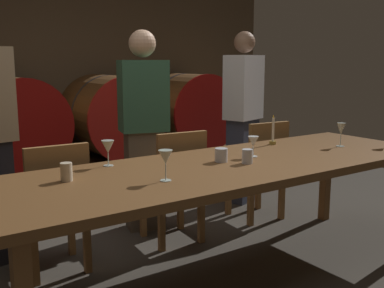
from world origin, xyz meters
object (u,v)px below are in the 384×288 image
(cup_center, at_px, (221,155))
(cup_right, at_px, (247,156))
(wine_glass_left, at_px, (166,158))
(wine_glass_right, at_px, (341,130))
(wine_barrel_center_right, at_px, (110,116))
(wine_glass_center, at_px, (253,142))
(wine_glass_far_left, at_px, (108,147))
(wine_barrel_center_left, at_px, (13,123))
(guest_right, at_px, (243,116))
(chair_right, at_px, (261,166))
(dining_table, at_px, (233,172))
(chair_center, at_px, (176,181))
(chair_left, at_px, (55,202))
(cup_left, at_px, (66,172))
(wine_barrel_far_right, at_px, (185,110))
(guest_center, at_px, (144,129))
(candle_center, at_px, (273,136))

(cup_center, relative_size, cup_right, 0.96)
(wine_glass_left, height_order, wine_glass_right, wine_glass_right)
(wine_barrel_center_right, bearing_deg, wine_glass_center, -91.83)
(wine_glass_far_left, distance_m, cup_center, 0.70)
(wine_barrel_center_left, bearing_deg, guest_right, -32.87)
(wine_barrel_center_right, bearing_deg, wine_glass_right, -74.33)
(chair_right, height_order, cup_right, chair_right)
(dining_table, relative_size, chair_right, 3.36)
(chair_center, height_order, wine_glass_center, wine_glass_center)
(chair_left, bearing_deg, wine_barrel_center_left, -93.42)
(wine_barrel_center_right, distance_m, cup_left, 2.67)
(wine_glass_right, bearing_deg, wine_barrel_far_right, 83.57)
(wine_glass_left, height_order, cup_right, wine_glass_left)
(dining_table, bearing_deg, wine_barrel_center_right, 83.14)
(chair_left, bearing_deg, wine_barrel_far_right, -138.72)
(wine_barrel_center_left, bearing_deg, wine_glass_center, -68.53)
(wine_barrel_far_right, distance_m, cup_left, 3.27)
(wine_barrel_center_left, bearing_deg, wine_glass_right, -55.36)
(wine_barrel_center_left, relative_size, guest_right, 0.57)
(guest_center, distance_m, cup_left, 1.40)
(candle_center, xyz_separation_m, wine_glass_right, (0.35, -0.34, 0.06))
(wine_glass_far_left, bearing_deg, chair_center, 27.02)
(chair_right, xyz_separation_m, wine_glass_center, (-0.70, -0.68, 0.38))
(wine_barrel_far_right, height_order, guest_right, guest_right)
(cup_center, bearing_deg, wine_glass_left, -158.88)
(wine_barrel_center_right, bearing_deg, chair_center, -98.81)
(candle_center, distance_m, wine_glass_center, 0.50)
(cup_center, bearing_deg, candle_center, 20.49)
(wine_barrel_center_left, height_order, guest_right, guest_right)
(candle_center, relative_size, cup_right, 2.54)
(wine_barrel_center_left, xyz_separation_m, wine_glass_far_left, (0.05, -2.13, 0.08))
(wine_barrel_center_right, relative_size, guest_right, 0.57)
(candle_center, distance_m, cup_center, 0.74)
(chair_right, bearing_deg, wine_barrel_center_right, -65.08)
(chair_left, xyz_separation_m, wine_glass_left, (0.33, -0.85, 0.40))
(dining_table, relative_size, cup_right, 33.12)
(chair_left, relative_size, candle_center, 3.88)
(chair_left, relative_size, wine_glass_left, 5.31)
(dining_table, relative_size, wine_glass_left, 17.86)
(wine_glass_far_left, relative_size, wine_glass_left, 0.94)
(wine_barrel_far_right, distance_m, wine_glass_far_left, 2.89)
(cup_left, bearing_deg, wine_glass_center, -3.84)
(wine_glass_far_left, bearing_deg, guest_center, 49.57)
(wine_glass_right, relative_size, cup_center, 2.04)
(wine_barrel_center_left, distance_m, wine_glass_right, 3.04)
(wine_barrel_center_left, relative_size, cup_center, 11.06)
(cup_center, bearing_deg, wine_glass_far_left, 155.28)
(guest_right, distance_m, wine_glass_center, 1.52)
(wine_glass_right, bearing_deg, dining_table, 178.65)
(dining_table, xyz_separation_m, chair_right, (0.93, 0.74, -0.22))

